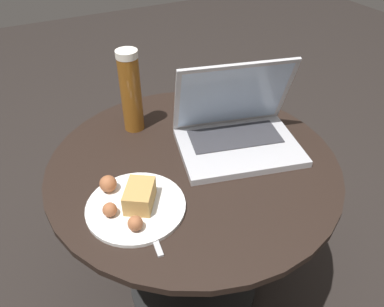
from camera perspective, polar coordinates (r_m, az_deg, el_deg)
ground_plane at (r=1.36m, az=0.16°, el=-18.86°), size 6.00×6.00×0.00m
table at (r=1.06m, az=0.19°, el=-7.46°), size 0.74×0.74×0.53m
laptop at (r=1.00m, az=6.81°, el=3.66°), size 0.36×0.30×0.23m
beer_glass at (r=1.04m, az=-9.32°, el=9.30°), size 0.06×0.06×0.23m
snack_plate at (r=0.84m, az=-8.86°, el=-7.38°), size 0.22×0.22×0.06m
fork at (r=0.82m, az=-6.89°, el=-9.75°), size 0.04×0.18×0.00m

